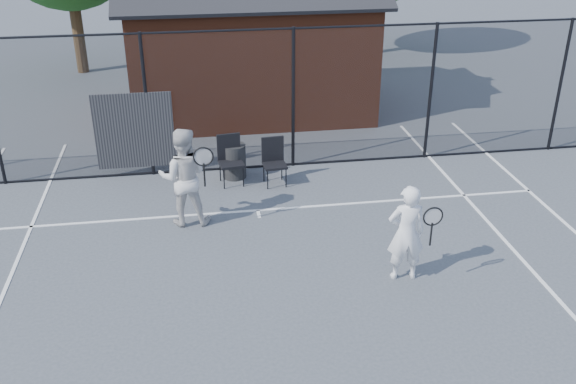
{
  "coord_description": "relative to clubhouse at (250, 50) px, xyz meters",
  "views": [
    {
      "loc": [
        -1.1,
        -7.69,
        5.65
      ],
      "look_at": [
        0.34,
        1.48,
        1.1
      ],
      "focal_mm": 40.0,
      "sensor_mm": 36.0,
      "label": 1
    }
  ],
  "objects": [
    {
      "name": "ground",
      "position": [
        -0.5,
        -9.0,
        -1.61
      ],
      "size": [
        80.0,
        80.0,
        0.0
      ],
      "primitive_type": "plane",
      "color": "#454A4F",
      "rests_on": "ground"
    },
    {
      "name": "court_lines",
      "position": [
        -0.5,
        -10.32,
        -1.6
      ],
      "size": [
        11.02,
        18.0,
        0.01
      ],
      "color": "white",
      "rests_on": "ground"
    },
    {
      "name": "fence",
      "position": [
        -0.8,
        -4.0,
        -0.16
      ],
      "size": [
        22.04,
        3.0,
        3.0
      ],
      "color": "black",
      "rests_on": "ground"
    },
    {
      "name": "clubhouse",
      "position": [
        0.0,
        0.0,
        0.0
      ],
      "size": [
        6.5,
        4.36,
        4.19
      ],
      "color": "brown",
      "rests_on": "ground"
    },
    {
      "name": "player_front",
      "position": [
        1.5,
        -8.59,
        -0.81
      ],
      "size": [
        0.72,
        0.54,
        1.59
      ],
      "color": "white",
      "rests_on": "ground"
    },
    {
      "name": "player_back",
      "position": [
        -1.83,
        -6.25,
        -0.7
      ],
      "size": [
        1.0,
        0.75,
        1.81
      ],
      "color": "silver",
      "rests_on": "ground"
    },
    {
      "name": "chair_left",
      "position": [
        -0.02,
        -4.9,
        -1.13
      ],
      "size": [
        0.49,
        0.51,
        0.95
      ],
      "primitive_type": "cube",
      "rotation": [
        0.0,
        0.0,
        0.08
      ],
      "color": "black",
      "rests_on": "ground"
    },
    {
      "name": "chair_right",
      "position": [
        -0.89,
        -4.73,
        -1.11
      ],
      "size": [
        0.54,
        0.56,
        1.0
      ],
      "primitive_type": "cube",
      "rotation": [
        0.0,
        0.0,
        0.13
      ],
      "color": "black",
      "rests_on": "ground"
    },
    {
      "name": "waste_bin",
      "position": [
        -0.81,
        -4.4,
        -1.25
      ],
      "size": [
        0.5,
        0.5,
        0.72
      ],
      "primitive_type": "cylinder",
      "rotation": [
        0.0,
        0.0,
        -0.02
      ],
      "color": "black",
      "rests_on": "ground"
    }
  ]
}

